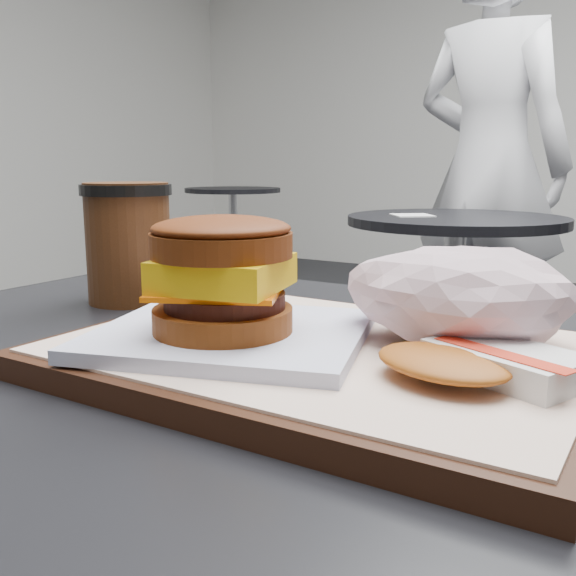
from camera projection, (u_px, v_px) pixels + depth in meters
The scene contains 10 objects.
customer_table at pixel (257, 563), 0.54m from camera, with size 0.80×0.60×0.77m.
serving_tray at pixel (324, 356), 0.47m from camera, with size 0.38×0.28×0.02m.
breakfast_sandwich at pixel (225, 290), 0.46m from camera, with size 0.23×0.22×0.09m.
hash_brown at pixel (478, 362), 0.39m from camera, with size 0.13×0.12×0.02m.
crumpled_wrapper at pixel (459, 295), 0.46m from camera, with size 0.16×0.13×0.07m, color silver, non-canonical shape.
coffee_cup at pixel (128, 238), 0.69m from camera, with size 0.10×0.10×0.13m.
neighbor_table at pixel (453, 277), 2.11m from camera, with size 0.70×0.70×0.75m.
napkin at pixel (412, 215), 2.08m from camera, with size 0.12×0.12×0.00m, color white.
patron at pixel (489, 166), 2.59m from camera, with size 0.66×0.43×1.82m, color silver.
bg_table_mid at pixel (233, 215), 4.46m from camera, with size 0.66×0.66×0.75m.
Camera 1 is at (0.28, -0.40, 0.92)m, focal length 40.00 mm.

